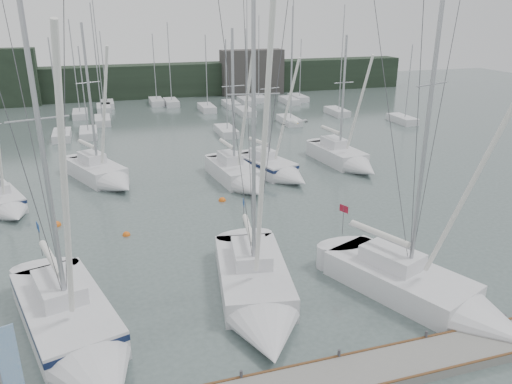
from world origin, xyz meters
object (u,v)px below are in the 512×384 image
at_px(buoy_b, 222,201).
at_px(dock_banner, 8,375).
at_px(sailboat_mid_b, 105,176).
at_px(buoy_a, 126,235).
at_px(sailboat_near_right, 439,298).
at_px(sailboat_mid_e, 347,160).
at_px(buoy_c, 57,225).
at_px(sailboat_mid_a, 6,205).
at_px(sailboat_mid_c, 240,177).
at_px(sailboat_near_left, 78,337).
at_px(sailboat_near_center, 259,300).
at_px(sailboat_mid_d, 276,170).

relative_size(buoy_b, dock_banner, 0.12).
height_order(sailboat_mid_b, buoy_a, sailboat_mid_b).
bearing_deg(buoy_a, sailboat_near_right, -43.57).
height_order(sailboat_mid_e, buoy_c, sailboat_mid_e).
xyz_separation_m(sailboat_mid_e, buoy_a, (-19.68, -8.78, -0.62)).
bearing_deg(sailboat_mid_a, sailboat_mid_c, -19.57).
bearing_deg(sailboat_near_left, sailboat_mid_c, 40.41).
bearing_deg(sailboat_mid_b, sailboat_near_center, -97.13).
height_order(sailboat_mid_e, buoy_a, sailboat_mid_e).
height_order(sailboat_mid_c, dock_banner, sailboat_mid_c).
bearing_deg(sailboat_mid_e, dock_banner, -140.94).
relative_size(sailboat_near_center, buoy_c, 28.21).
xyz_separation_m(sailboat_near_center, sailboat_mid_e, (14.31, 19.07, 0.04)).
xyz_separation_m(sailboat_mid_b, dock_banner, (-3.28, -26.01, 2.34)).
distance_m(sailboat_mid_b, sailboat_mid_e, 20.68).
xyz_separation_m(buoy_c, dock_banner, (0.02, -18.37, 2.96)).
distance_m(sailboat_mid_d, buoy_a, 15.03).
bearing_deg(buoy_b, sailboat_mid_d, 35.47).
relative_size(sailboat_mid_a, sailboat_mid_e, 0.83).
bearing_deg(sailboat_mid_c, buoy_a, -150.08).
bearing_deg(sailboat_mid_c, sailboat_mid_b, 153.85).
relative_size(sailboat_mid_d, buoy_c, 20.39).
bearing_deg(sailboat_mid_e, buoy_a, -162.36).
xyz_separation_m(sailboat_mid_e, dock_banner, (-23.89, -24.27, 2.35)).
distance_m(sailboat_mid_a, buoy_b, 14.91).
distance_m(sailboat_near_left, sailboat_near_right, 16.06).
bearing_deg(sailboat_mid_a, sailboat_near_left, -95.29).
height_order(sailboat_mid_e, buoy_b, sailboat_mid_e).
height_order(sailboat_near_left, buoy_c, sailboat_near_left).
height_order(sailboat_mid_b, sailboat_mid_d, sailboat_mid_b).
distance_m(sailboat_near_left, buoy_a, 11.18).
bearing_deg(sailboat_mid_d, sailboat_mid_c, 179.14).
xyz_separation_m(sailboat_near_right, buoy_a, (-13.38, 12.73, -0.62)).
distance_m(sailboat_mid_b, buoy_b, 10.39).
xyz_separation_m(sailboat_near_right, sailboat_mid_a, (-21.00, 19.05, -0.09)).
bearing_deg(dock_banner, sailboat_mid_d, 35.91).
height_order(sailboat_near_left, sailboat_mid_b, sailboat_near_left).
bearing_deg(buoy_c, sailboat_near_right, -41.54).
xyz_separation_m(buoy_b, dock_banner, (-11.31, -19.45, 2.96)).
height_order(sailboat_mid_c, buoy_b, sailboat_mid_c).
xyz_separation_m(sailboat_near_left, dock_banner, (-1.64, -4.63, 2.30)).
height_order(sailboat_near_right, sailboat_mid_e, sailboat_near_right).
distance_m(sailboat_mid_c, sailboat_mid_d, 3.60).
relative_size(sailboat_mid_c, buoy_c, 21.49).
xyz_separation_m(sailboat_mid_a, buoy_b, (14.72, -2.37, -0.53)).
relative_size(sailboat_near_right, sailboat_mid_b, 1.32).
height_order(sailboat_near_left, sailboat_mid_e, sailboat_near_left).
height_order(sailboat_mid_a, buoy_c, sailboat_mid_a).
bearing_deg(buoy_c, sailboat_near_center, -53.90).
xyz_separation_m(sailboat_near_left, sailboat_mid_c, (11.85, 17.79, -0.03)).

